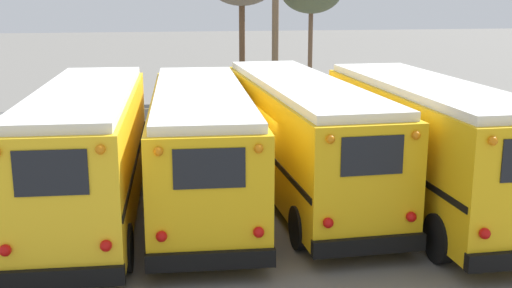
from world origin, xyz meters
The scene contains 7 objects.
ground_plane centered at (0.00, 0.00, 0.00)m, with size 160.00×160.00×0.00m, color #66635E.
school_bus_0 centered at (-4.28, -0.37, 1.81)m, with size 2.76×9.48×3.33m.
school_bus_1 centered at (-1.43, 0.43, 1.71)m, with size 2.98×10.35×3.15m.
school_bus_2 centered at (1.43, 0.97, 1.75)m, with size 2.84×10.98×3.23m.
school_bus_3 centered at (4.28, -0.93, 1.83)m, with size 2.68×9.56×3.36m.
utility_pole centered at (3.23, 14.19, 4.21)m, with size 1.80×0.32×8.18m.
fence_line centered at (0.00, 7.48, 0.98)m, with size 16.63×0.06×1.42m.
Camera 1 is at (-2.64, -16.22, 5.58)m, focal length 45.00 mm.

